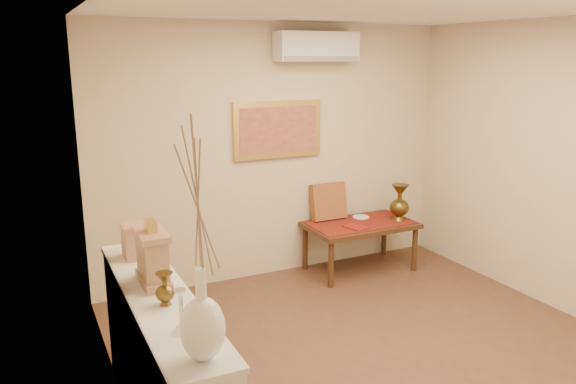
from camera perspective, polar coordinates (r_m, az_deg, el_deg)
floor at (r=4.64m, az=11.20°, el=-17.11°), size 4.50×4.50×0.00m
ceiling at (r=4.02m, az=13.06°, el=18.24°), size 4.50×4.50×0.00m
wall_back at (r=6.02m, az=-1.15°, el=4.03°), size 4.00×0.02×2.70m
wall_left at (r=3.33m, az=-16.39°, el=-4.49°), size 0.02×4.50×2.70m
white_vase at (r=2.53m, az=-9.00°, el=-5.33°), size 0.21×0.21×1.12m
candlestick at (r=2.96m, az=-10.82°, el=-11.80°), size 0.11×0.11×0.23m
brass_urn_small at (r=3.28m, az=-12.43°, el=-9.15°), size 0.11×0.11×0.25m
table_cloth at (r=6.29m, az=7.37°, el=-3.11°), size 1.14×0.59×0.01m
brass_urn_tall at (r=6.39m, az=11.28°, el=-0.65°), size 0.22×0.22×0.49m
plate at (r=6.47m, az=7.42°, el=-2.54°), size 0.19×0.19×0.01m
menu at (r=6.09m, az=6.93°, el=-3.55°), size 0.24×0.29×0.01m
cushion at (r=6.33m, az=4.11°, el=-0.94°), size 0.41×0.18×0.42m
display_ledge at (r=3.71m, az=-12.69°, el=-16.89°), size 0.37×2.02×0.98m
mantel_clock at (r=3.57m, az=-13.58°, el=-6.41°), size 0.17×0.36×0.41m
wooden_chest at (r=4.07m, az=-15.31°, el=-4.79°), size 0.16×0.21×0.24m
low_table at (r=6.31m, az=7.35°, el=-3.71°), size 1.20×0.70×0.55m
painting at (r=5.96m, az=-1.05°, el=6.36°), size 1.00×0.06×0.60m
ac_unit at (r=6.00m, az=2.93°, el=14.52°), size 0.90×0.25×0.30m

